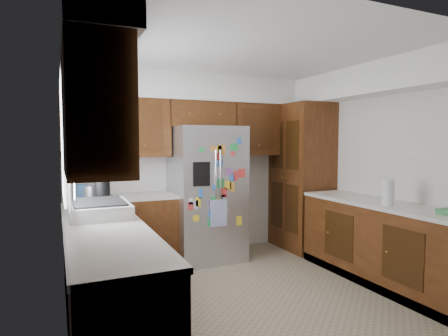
{
  "coord_description": "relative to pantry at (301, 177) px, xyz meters",
  "views": [
    {
      "loc": [
        -1.84,
        -3.47,
        1.6
      ],
      "look_at": [
        -0.13,
        0.35,
        1.3
      ],
      "focal_mm": 30.0,
      "sensor_mm": 36.0,
      "label": 1
    }
  ],
  "objects": [
    {
      "name": "left_counter_clutter",
      "position": [
        -2.95,
        -0.32,
        -0.02
      ],
      "size": [
        0.38,
        0.9,
        0.38
      ],
      "color": "black",
      "rests_on": "left_counter_run"
    },
    {
      "name": "fridge_top_items",
      "position": [
        -1.56,
        0.24,
        1.2
      ],
      "size": [
        0.59,
        0.29,
        0.29
      ],
      "color": "#2244A9",
      "rests_on": "bridge_cabinet"
    },
    {
      "name": "left_counter_run",
      "position": [
        -2.86,
        -1.12,
        -0.65
      ],
      "size": [
        1.36,
        3.2,
        0.92
      ],
      "color": "#3F200C",
      "rests_on": "ground"
    },
    {
      "name": "sink_assembly",
      "position": [
        -3.0,
        -1.05,
        -0.09
      ],
      "size": [
        0.52,
        0.7,
        0.37
      ],
      "color": "white",
      "rests_on": "left_counter_run"
    },
    {
      "name": "bridge_cabinet",
      "position": [
        -1.5,
        0.28,
        0.9
      ],
      "size": [
        0.96,
        0.34,
        0.35
      ],
      "primitive_type": "cube",
      "color": "#3F200C",
      "rests_on": "fridge"
    },
    {
      "name": "room_shell",
      "position": [
        -1.61,
        -0.79,
        0.75
      ],
      "size": [
        3.64,
        3.24,
        2.52
      ],
      "color": "silver",
      "rests_on": "ground"
    },
    {
      "name": "pantry",
      "position": [
        0.0,
        0.0,
        0.0
      ],
      "size": [
        0.6,
        0.9,
        2.15
      ],
      "primitive_type": "cube",
      "color": "#3F200C",
      "rests_on": "ground"
    },
    {
      "name": "floor",
      "position": [
        -1.5,
        -1.15,
        -1.07
      ],
      "size": [
        3.6,
        3.6,
        0.0
      ],
      "primitive_type": "plane",
      "color": "tan",
      "rests_on": "ground"
    },
    {
      "name": "right_counter_run",
      "position": [
        0.0,
        -1.62,
        -0.65
      ],
      "size": [
        0.63,
        2.25,
        0.92
      ],
      "color": "#3F200C",
      "rests_on": "ground"
    },
    {
      "name": "paper_towel",
      "position": [
        -0.13,
        -1.73,
        -0.02
      ],
      "size": [
        0.12,
        0.12,
        0.28
      ],
      "primitive_type": "cylinder",
      "color": "white",
      "rests_on": "right_counter_run"
    },
    {
      "name": "fridge",
      "position": [
        -1.5,
        0.05,
        -0.17
      ],
      "size": [
        0.9,
        0.79,
        1.8
      ],
      "color": "#A3A3A8",
      "rests_on": "ground"
    }
  ]
}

